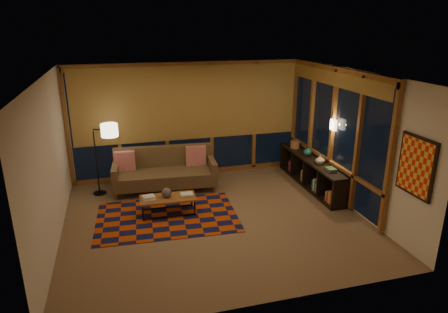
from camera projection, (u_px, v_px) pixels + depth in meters
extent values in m
cube|color=#91744C|center=(215.00, 219.00, 7.56)|extent=(5.50, 5.00, 0.01)
cube|color=beige|center=(214.00, 75.00, 6.69)|extent=(5.50, 5.00, 0.01)
cube|color=beige|center=(189.00, 120.00, 9.41)|extent=(5.50, 0.01, 2.70)
cube|color=beige|center=(264.00, 212.00, 4.84)|extent=(5.50, 0.01, 2.70)
cube|color=beige|center=(49.00, 165.00, 6.43)|extent=(0.01, 5.00, 2.70)
cube|color=beige|center=(350.00, 140.00, 7.82)|extent=(0.01, 5.00, 2.70)
cube|color=#AC390B|center=(167.00, 217.00, 7.62)|extent=(2.73, 1.90, 0.01)
sphere|color=black|center=(167.00, 193.00, 7.62)|extent=(0.20, 0.20, 0.19)
cylinder|color=#98764A|center=(295.00, 145.00, 9.64)|extent=(0.26, 0.26, 0.17)
sphere|color=#1B695C|center=(308.00, 152.00, 9.06)|extent=(0.21, 0.21, 0.18)
imported|color=#C0B297|center=(320.00, 160.00, 8.53)|extent=(0.24, 0.24, 0.20)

